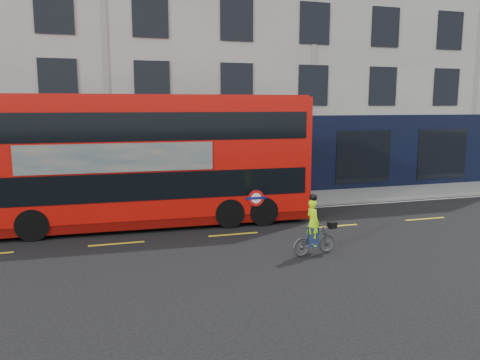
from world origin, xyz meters
name	(u,v)px	position (x,y,z in m)	size (l,w,h in m)	color
ground	(118,258)	(0.00, 0.00, 0.00)	(120.00, 120.00, 0.00)	black
pavement	(113,210)	(0.00, 6.50, 0.06)	(60.00, 3.00, 0.12)	slate
kerb	(114,218)	(0.00, 5.00, 0.07)	(60.00, 0.12, 0.13)	gray
building_terrace	(103,49)	(0.00, 12.94, 7.49)	(50.00, 10.07, 15.00)	#B5B2AA
road_edge_line	(114,221)	(0.00, 4.70, 0.00)	(58.00, 0.10, 0.01)	silver
lane_dashes	(117,244)	(0.00, 1.50, 0.00)	(58.00, 0.12, 0.01)	gold
bus	(149,159)	(1.35, 3.80, 2.51)	(12.22, 3.16, 4.89)	red
cyclist	(314,234)	(5.75, -1.36, 0.63)	(1.58, 0.69, 1.90)	#484A4E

